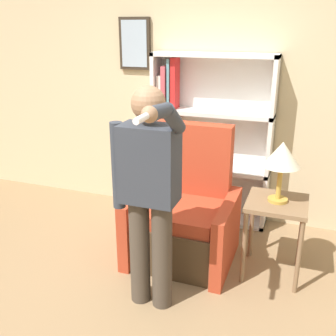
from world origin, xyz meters
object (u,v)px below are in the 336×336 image
object	(u,v)px
bookcase	(199,141)
armchair	(185,218)
side_table	(276,214)
person_standing	(149,189)
table_lamp	(282,157)

from	to	relation	value
bookcase	armchair	distance (m)	0.97
bookcase	side_table	world-z (taller)	bookcase
bookcase	person_standing	world-z (taller)	bookcase
bookcase	person_standing	xyz separation A→B (m)	(0.07, -1.57, 0.07)
side_table	table_lamp	distance (m)	0.49
armchair	person_standing	xyz separation A→B (m)	(-0.04, -0.73, 0.57)
bookcase	side_table	size ratio (longest dim) A/B	2.62
bookcase	table_lamp	size ratio (longest dim) A/B	3.56
armchair	table_lamp	xyz separation A→B (m)	(0.79, -0.03, 0.68)
bookcase	table_lamp	xyz separation A→B (m)	(0.90, -0.86, 0.19)
armchair	side_table	world-z (taller)	armchair
bookcase	armchair	xyz separation A→B (m)	(0.11, -0.83, -0.50)
armchair	person_standing	distance (m)	0.93
bookcase	armchair	bearing A→B (deg)	-82.61
bookcase	side_table	distance (m)	1.28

